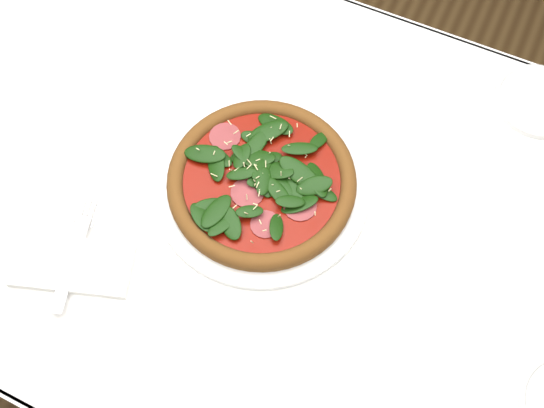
% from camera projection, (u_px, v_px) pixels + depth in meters
% --- Properties ---
extents(ground, '(6.00, 6.00, 0.00)m').
position_uv_depth(ground, '(246.00, 313.00, 1.58)').
color(ground, brown).
rests_on(ground, ground).
extents(dining_table, '(1.21, 0.81, 0.75)m').
position_uv_depth(dining_table, '(231.00, 205.00, 0.99)').
color(dining_table, white).
rests_on(dining_table, ground).
extents(plate, '(0.32, 0.32, 0.01)m').
position_uv_depth(plate, '(262.00, 185.00, 0.89)').
color(plate, silver).
rests_on(plate, dining_table).
extents(pizza, '(0.35, 0.35, 0.04)m').
position_uv_depth(pizza, '(262.00, 179.00, 0.87)').
color(pizza, '#905D22').
rests_on(pizza, plate).
extents(napkin, '(0.18, 0.13, 0.01)m').
position_uv_depth(napkin, '(73.00, 266.00, 0.83)').
color(napkin, white).
rests_on(napkin, dining_table).
extents(fork, '(0.07, 0.18, 0.00)m').
position_uv_depth(fork, '(78.00, 241.00, 0.84)').
color(fork, silver).
rests_on(fork, napkin).
extents(saucer_far, '(0.14, 0.14, 0.01)m').
position_uv_depth(saucer_far, '(539.00, 101.00, 0.95)').
color(saucer_far, silver).
rests_on(saucer_far, dining_table).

